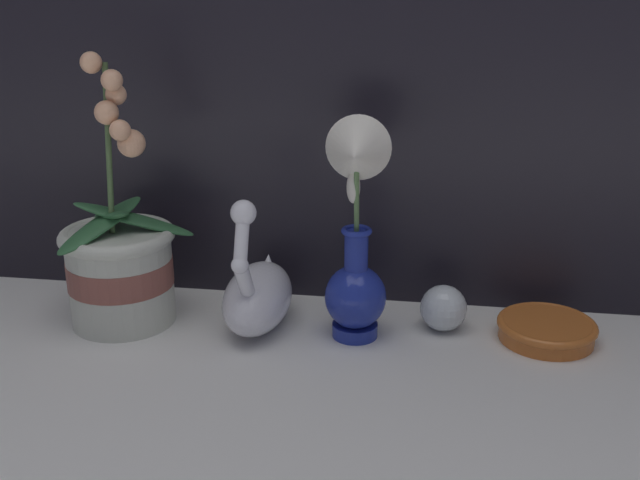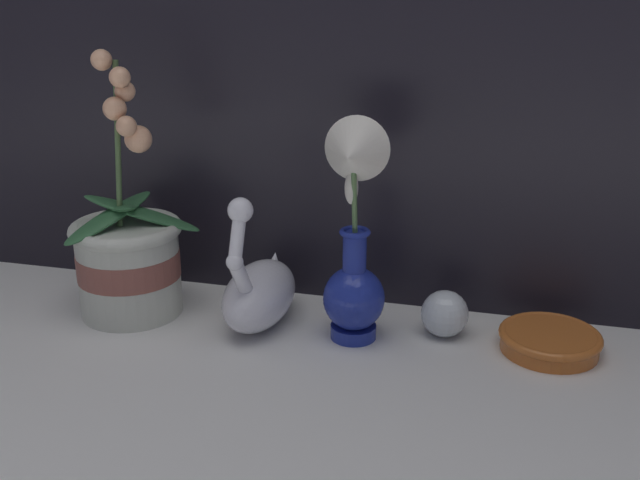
{
  "view_description": "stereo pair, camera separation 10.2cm",
  "coord_description": "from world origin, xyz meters",
  "px_view_note": "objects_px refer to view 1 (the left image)",
  "views": [
    {
      "loc": [
        0.13,
        -0.84,
        0.48
      ],
      "look_at": [
        -0.01,
        0.11,
        0.14
      ],
      "focal_mm": 42.0,
      "sensor_mm": 36.0,
      "label": 1
    },
    {
      "loc": [
        0.23,
        -0.82,
        0.48
      ],
      "look_at": [
        -0.01,
        0.11,
        0.14
      ],
      "focal_mm": 42.0,
      "sensor_mm": 36.0,
      "label": 2
    }
  ],
  "objects_px": {
    "orchid_potted_plant": "(120,262)",
    "swan_figurine": "(258,293)",
    "blue_vase": "(356,247)",
    "amber_dish": "(547,329)",
    "glass_sphere": "(443,308)"
  },
  "relations": [
    {
      "from": "blue_vase",
      "to": "glass_sphere",
      "type": "height_order",
      "value": "blue_vase"
    },
    {
      "from": "orchid_potted_plant",
      "to": "amber_dish",
      "type": "bearing_deg",
      "value": 2.62
    },
    {
      "from": "glass_sphere",
      "to": "amber_dish",
      "type": "relative_size",
      "value": 0.49
    },
    {
      "from": "blue_vase",
      "to": "amber_dish",
      "type": "relative_size",
      "value": 2.29
    },
    {
      "from": "blue_vase",
      "to": "amber_dish",
      "type": "bearing_deg",
      "value": 7.58
    },
    {
      "from": "swan_figurine",
      "to": "blue_vase",
      "type": "xyz_separation_m",
      "value": [
        0.14,
        -0.02,
        0.08
      ]
    },
    {
      "from": "swan_figurine",
      "to": "glass_sphere",
      "type": "xyz_separation_m",
      "value": [
        0.26,
        0.03,
        -0.02
      ]
    },
    {
      "from": "orchid_potted_plant",
      "to": "swan_figurine",
      "type": "distance_m",
      "value": 0.2
    },
    {
      "from": "orchid_potted_plant",
      "to": "amber_dish",
      "type": "xyz_separation_m",
      "value": [
        0.6,
        0.03,
        -0.07
      ]
    },
    {
      "from": "orchid_potted_plant",
      "to": "swan_figurine",
      "type": "xyz_separation_m",
      "value": [
        0.2,
        0.01,
        -0.04
      ]
    },
    {
      "from": "orchid_potted_plant",
      "to": "swan_figurine",
      "type": "bearing_deg",
      "value": 3.21
    },
    {
      "from": "swan_figurine",
      "to": "blue_vase",
      "type": "relative_size",
      "value": 0.67
    },
    {
      "from": "orchid_potted_plant",
      "to": "amber_dish",
      "type": "distance_m",
      "value": 0.61
    },
    {
      "from": "swan_figurine",
      "to": "amber_dish",
      "type": "bearing_deg",
      "value": 2.34
    },
    {
      "from": "glass_sphere",
      "to": "swan_figurine",
      "type": "bearing_deg",
      "value": -174.04
    }
  ]
}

